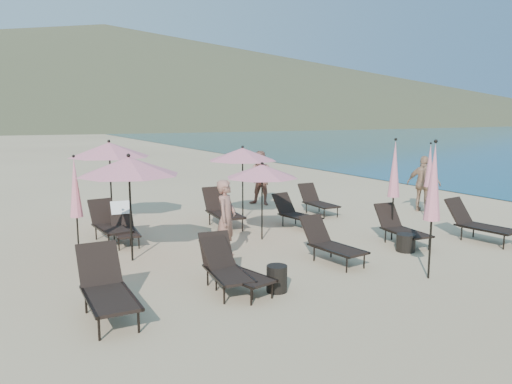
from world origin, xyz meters
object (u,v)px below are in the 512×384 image
lounger_4 (400,227)px  beachgoer_a (226,219)px  lounger_8 (222,209)px  umbrella_open_3 (243,154)px  side_table_0 (277,279)px  lounger_0 (106,287)px  lounger_5 (478,223)px  umbrella_open_0 (129,166)px  lounger_1 (224,265)px  umbrella_closed_1 (430,166)px  umbrella_closed_2 (75,188)px  beachgoer_c (424,184)px  umbrella_closed_3 (394,170)px  lounger_2 (235,269)px  lounger_10 (317,201)px  lounger_9 (295,212)px  lounger_6 (109,223)px  umbrella_open_1 (262,171)px  lounger_3 (331,242)px  lounger_7 (124,224)px  umbrella_closed_0 (434,183)px  umbrella_open_2 (109,150)px  side_table_1 (406,243)px  beachgoer_b (261,178)px

lounger_4 → beachgoer_a: bearing=172.0°
lounger_8 → umbrella_open_3: (0.94, 0.53, 1.50)m
side_table_0 → lounger_0: bearing=173.4°
lounger_5 → umbrella_open_0: bearing=155.5°
lounger_1 → umbrella_closed_1: umbrella_closed_1 is taller
umbrella_closed_1 → umbrella_closed_2: 10.11m
beachgoer_c → umbrella_closed_3: bearing=92.1°
lounger_2 → lounger_10: size_ratio=1.02×
lounger_9 → umbrella_closed_2: umbrella_closed_2 is taller
beachgoer_c → lounger_4: bearing=95.6°
beachgoer_a → lounger_9: bearing=-14.4°
lounger_6 → umbrella_open_1: (3.46, -1.78, 1.31)m
lounger_10 → umbrella_closed_2: size_ratio=0.69×
lounger_1 → lounger_5: lounger_5 is taller
lounger_4 → umbrella_open_3: size_ratio=0.73×
lounger_3 → beachgoer_c: (6.13, 3.13, 0.49)m
lounger_0 → side_table_0: lounger_0 is taller
lounger_7 → lounger_10: size_ratio=0.98×
lounger_0 → umbrella_closed_1: (10.21, 2.85, 1.15)m
lounger_7 → beachgoer_c: beachgoer_c is taller
umbrella_closed_3 → lounger_9: bearing=119.3°
umbrella_closed_3 → beachgoer_a: 4.52m
lounger_0 → lounger_9: (6.11, 3.94, -0.06)m
side_table_0 → beachgoer_a: (0.16, 2.47, 0.63)m
umbrella_open_3 → umbrella_closed_0: size_ratio=0.83×
lounger_4 → beachgoer_a: size_ratio=0.95×
umbrella_open_3 → lounger_7: bearing=-165.5°
beachgoer_c → umbrella_open_2: bearing=42.5°
lounger_10 → umbrella_closed_0: umbrella_closed_0 is taller
side_table_0 → beachgoer_a: beachgoer_a is taller
lounger_5 → lounger_7: (-7.91, 4.17, -0.02)m
lounger_3 → beachgoer_c: 6.90m
lounger_3 → umbrella_closed_2: size_ratio=0.71×
lounger_1 → lounger_5: size_ratio=0.91×
lounger_4 → side_table_1: 0.72m
lounger_1 → beachgoer_b: size_ratio=0.88×
lounger_7 → side_table_1: size_ratio=3.60×
lounger_1 → side_table_1: size_ratio=3.80×
lounger_1 → lounger_9: size_ratio=1.02×
lounger_4 → umbrella_closed_2: (-7.25, 2.20, 1.20)m
umbrella_open_0 → side_table_1: umbrella_open_0 is taller
umbrella_open_1 → side_table_0: bearing=-115.1°
lounger_1 → umbrella_open_2: umbrella_open_2 is taller
umbrella_open_2 → umbrella_closed_0: umbrella_closed_0 is taller
lounger_1 → umbrella_open_2: (-0.62, 6.35, 1.75)m
umbrella_closed_3 → lounger_0: bearing=-168.7°
umbrella_closed_0 → side_table_1: umbrella_closed_0 is taller
lounger_0 → umbrella_open_2: 7.03m
lounger_9 → umbrella_closed_1: bearing=-24.0°
lounger_8 → lounger_6: bearing=-173.1°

